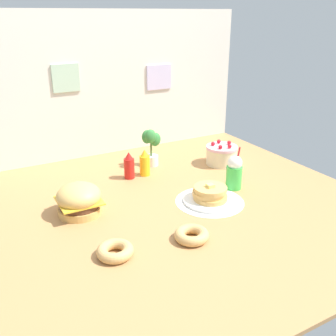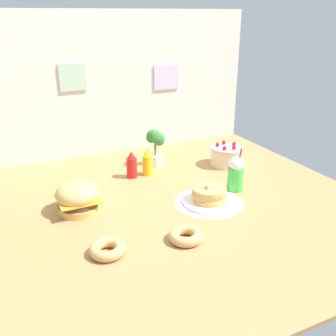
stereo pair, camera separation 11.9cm
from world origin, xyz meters
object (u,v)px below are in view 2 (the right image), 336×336
object	(u,v)px
cream_soda_cup	(236,174)
donut_chocolate	(186,235)
donut_pink_glaze	(108,249)
ketchup_bottle	(132,165)
burger	(78,197)
pancake_stack	(209,196)
layer_cake	(226,156)
mustard_bottle	(148,163)
potted_plant	(155,145)

from	to	relation	value
cream_soda_cup	donut_chocolate	bearing A→B (deg)	-145.47
donut_pink_glaze	ketchup_bottle	bearing A→B (deg)	62.25
ketchup_bottle	donut_chocolate	size ratio (longest dim) A/B	1.08
burger	donut_pink_glaze	xyz separation A→B (m)	(0.02, -0.46, -0.05)
pancake_stack	layer_cake	world-z (taller)	layer_cake
layer_cake	mustard_bottle	size ratio (longest dim) A/B	1.25
potted_plant	cream_soda_cup	bearing A→B (deg)	-65.25
layer_cake	mustard_bottle	xyz separation A→B (m)	(-0.56, 0.08, 0.01)
burger	cream_soda_cup	xyz separation A→B (m)	(0.92, -0.14, 0.02)
ketchup_bottle	potted_plant	world-z (taller)	potted_plant
ketchup_bottle	layer_cake	bearing A→B (deg)	-7.10
layer_cake	donut_chocolate	xyz separation A→B (m)	(-0.71, -0.73, -0.04)
potted_plant	ketchup_bottle	bearing A→B (deg)	-149.50
layer_cake	ketchup_bottle	world-z (taller)	ketchup_bottle
potted_plant	burger	bearing A→B (deg)	-145.77
ketchup_bottle	mustard_bottle	distance (m)	0.11
burger	donut_pink_glaze	bearing A→B (deg)	-87.52
ketchup_bottle	mustard_bottle	size ratio (longest dim) A/B	1.00
ketchup_bottle	cream_soda_cup	distance (m)	0.67
pancake_stack	mustard_bottle	xyz separation A→B (m)	(-0.15, 0.53, 0.04)
pancake_stack	layer_cake	size ratio (longest dim) A/B	1.36
layer_cake	pancake_stack	bearing A→B (deg)	-132.39
cream_soda_cup	potted_plant	bearing A→B (deg)	114.75
burger	layer_cake	xyz separation A→B (m)	(1.10, 0.22, -0.01)
burger	ketchup_bottle	bearing A→B (deg)	36.09
layer_cake	potted_plant	world-z (taller)	potted_plant
mustard_bottle	donut_pink_glaze	distance (m)	0.92
pancake_stack	potted_plant	distance (m)	0.67
ketchup_bottle	potted_plant	distance (m)	0.27
donut_pink_glaze	mustard_bottle	bearing A→B (deg)	56.07
donut_pink_glaze	donut_chocolate	bearing A→B (deg)	-8.11
pancake_stack	ketchup_bottle	bearing A→B (deg)	116.31
ketchup_bottle	donut_pink_glaze	world-z (taller)	ketchup_bottle
ketchup_bottle	donut_chocolate	distance (m)	0.82
burger	pancake_stack	distance (m)	0.72
burger	cream_soda_cup	size ratio (longest dim) A/B	0.88
burger	cream_soda_cup	bearing A→B (deg)	-8.87
burger	donut_chocolate	size ratio (longest dim) A/B	1.43
burger	ketchup_bottle	world-z (taller)	ketchup_bottle
layer_cake	potted_plant	bearing A→B (deg)	154.12
donut_pink_glaze	donut_chocolate	world-z (taller)	same
potted_plant	layer_cake	bearing A→B (deg)	-25.88
burger	donut_chocolate	bearing A→B (deg)	-52.90
mustard_bottle	potted_plant	bearing A→B (deg)	49.66
burger	potted_plant	world-z (taller)	potted_plant
mustard_bottle	donut_chocolate	world-z (taller)	mustard_bottle
burger	layer_cake	size ratio (longest dim) A/B	1.06
donut_chocolate	layer_cake	bearing A→B (deg)	45.95
layer_cake	potted_plant	xyz separation A→B (m)	(-0.45, 0.22, 0.08)
pancake_stack	burger	bearing A→B (deg)	161.88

